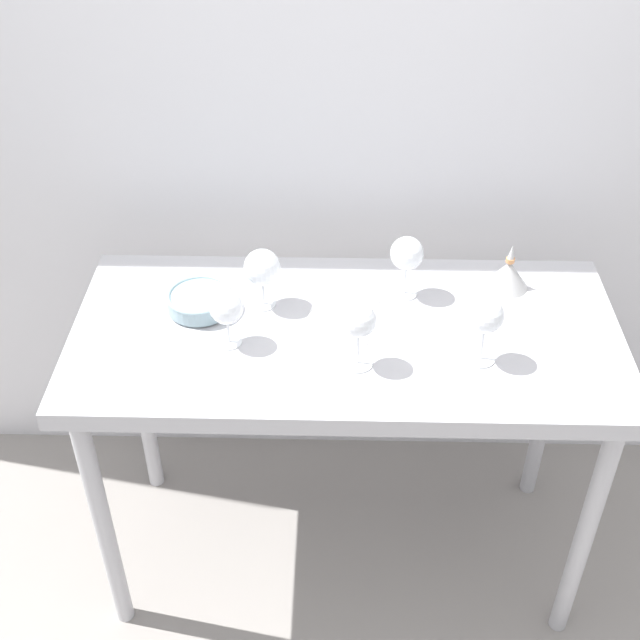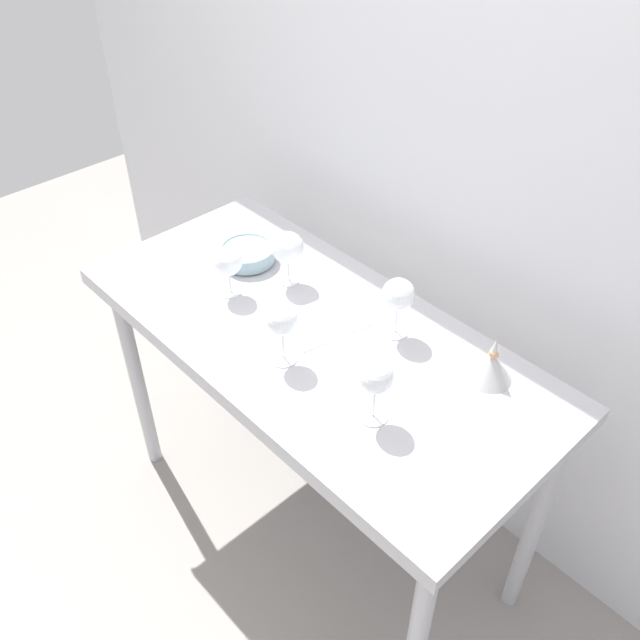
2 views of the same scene
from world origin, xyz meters
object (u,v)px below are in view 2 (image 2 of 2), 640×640
at_px(wine_glass_near_center, 282,321).
at_px(wine_glass_near_left, 228,262).
at_px(decanter_funnel, 491,366).
at_px(wine_glass_near_right, 376,378).
at_px(tasting_bowl, 247,253).
at_px(wine_glass_far_left, 288,249).
at_px(tasting_sheet_upper, 322,321).
at_px(wine_glass_far_right, 398,296).

bearing_deg(wine_glass_near_center, wine_glass_near_left, 167.29).
bearing_deg(decanter_funnel, wine_glass_near_left, -160.42).
bearing_deg(wine_glass_near_right, tasting_bowl, 165.43).
xyz_separation_m(wine_glass_near_center, wine_glass_far_left, (-0.24, 0.23, -0.01)).
bearing_deg(decanter_funnel, tasting_sheet_upper, -160.77).
bearing_deg(decanter_funnel, wine_glass_far_right, -171.60).
relative_size(wine_glass_far_right, tasting_bowl, 1.01).
relative_size(wine_glass_near_left, decanter_funnel, 1.17).
distance_m(tasting_bowl, decanter_funnel, 0.83).
distance_m(tasting_sheet_upper, decanter_funnel, 0.48).
xyz_separation_m(wine_glass_near_right, wine_glass_near_center, (-0.30, -0.02, -0.00)).
height_order(wine_glass_far_right, tasting_sheet_upper, wine_glass_far_right).
bearing_deg(wine_glass_near_left, tasting_bowl, 123.72).
bearing_deg(wine_glass_near_left, wine_glass_far_left, 64.88).
xyz_separation_m(wine_glass_near_center, decanter_funnel, (0.41, 0.33, -0.09)).
xyz_separation_m(wine_glass_far_left, tasting_bowl, (-0.16, -0.02, -0.09)).
xyz_separation_m(wine_glass_near_center, wine_glass_near_left, (-0.32, 0.07, -0.02)).
height_order(wine_glass_far_right, decanter_funnel, wine_glass_far_right).
distance_m(wine_glass_far_left, tasting_sheet_upper, 0.24).
bearing_deg(wine_glass_near_center, wine_glass_near_right, 4.48).
bearing_deg(wine_glass_near_right, wine_glass_far_right, 122.60).
xyz_separation_m(tasting_sheet_upper, decanter_funnel, (0.45, 0.16, 0.04)).
relative_size(wine_glass_near_right, tasting_bowl, 1.02).
distance_m(tasting_sheet_upper, tasting_bowl, 0.37).
relative_size(wine_glass_near_left, tasting_sheet_upper, 0.70).
relative_size(wine_glass_far_right, tasting_sheet_upper, 0.80).
xyz_separation_m(wine_glass_far_right, tasting_bowl, (-0.54, -0.08, -0.10)).
xyz_separation_m(wine_glass_far_right, tasting_sheet_upper, (-0.17, -0.12, -0.12)).
bearing_deg(tasting_bowl, wine_glass_near_center, -26.87).
bearing_deg(tasting_sheet_upper, decanter_funnel, 30.78).
distance_m(wine_glass_near_right, wine_glass_near_left, 0.62).
distance_m(wine_glass_far_right, tasting_bowl, 0.55).
bearing_deg(tasting_sheet_upper, wine_glass_near_center, -65.21).
distance_m(wine_glass_far_left, tasting_bowl, 0.19).
relative_size(wine_glass_near_center, wine_glass_far_left, 1.04).
bearing_deg(wine_glass_far_left, tasting_sheet_upper, -15.71).
bearing_deg(decanter_funnel, wine_glass_near_right, -109.70).
distance_m(wine_glass_near_right, wine_glass_far_left, 0.58).
height_order(wine_glass_near_right, wine_glass_far_right, wine_glass_near_right).
bearing_deg(wine_glass_near_left, tasting_sheet_upper, 20.14).
bearing_deg(wine_glass_far_left, decanter_funnel, 8.66).
bearing_deg(wine_glass_near_center, tasting_sheet_upper, 103.24).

